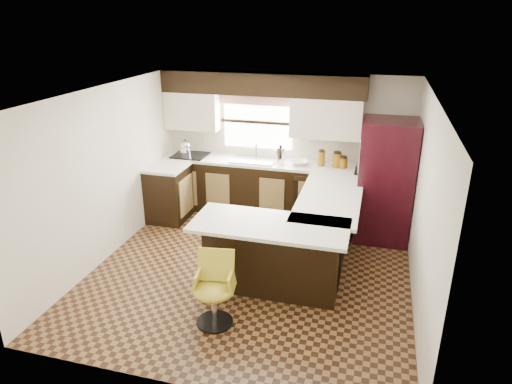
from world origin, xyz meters
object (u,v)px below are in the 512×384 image
(peninsula_return, at_px, (273,256))
(bar_chair, at_px, (214,291))
(refrigerator, at_px, (385,181))
(peninsula_long, at_px, (325,228))

(peninsula_return, height_order, bar_chair, peninsula_return)
(refrigerator, xyz_separation_m, bar_chair, (-1.77, -2.71, -0.51))
(peninsula_long, height_order, bar_chair, peninsula_long)
(peninsula_long, relative_size, refrigerator, 1.05)
(peninsula_long, xyz_separation_m, bar_chair, (-0.99, -1.86, -0.03))
(peninsula_return, xyz_separation_m, bar_chair, (-0.46, -0.88, -0.03))
(peninsula_return, bearing_deg, refrigerator, 54.53)
(peninsula_long, distance_m, refrigerator, 1.26)
(peninsula_long, bearing_deg, peninsula_return, -118.30)
(bar_chair, bearing_deg, refrigerator, 48.73)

